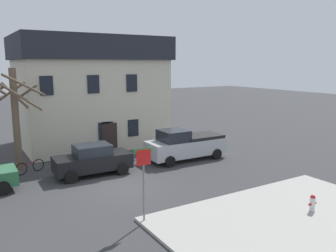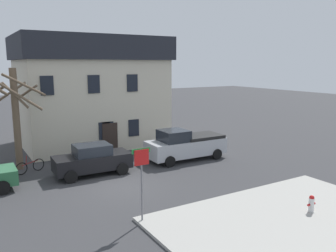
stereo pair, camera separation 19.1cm
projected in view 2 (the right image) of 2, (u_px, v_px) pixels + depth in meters
ground_plane at (121, 186)px, 17.75m from camera, size 120.00×120.00×0.00m
sidewalk_slab at (294, 223)px, 13.42m from camera, size 10.36×7.05×0.12m
building_main at (91, 90)px, 26.69m from camera, size 10.61×7.75×8.08m
tree_bare_end at (17, 114)px, 19.97m from camera, size 2.82×2.93×5.90m
car_black_sedan at (92, 160)px, 19.39m from camera, size 4.25×2.03×1.73m
pickup_truck_silver at (185, 145)px, 22.44m from camera, size 5.23×2.24×2.02m
fire_hydrant at (311, 203)px, 14.28m from camera, size 0.42×0.22×0.70m
street_sign_pole at (142, 172)px, 13.23m from camera, size 0.76×0.07×2.98m
bicycle_leaning at (30, 166)px, 19.81m from camera, size 1.66×0.64×1.03m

